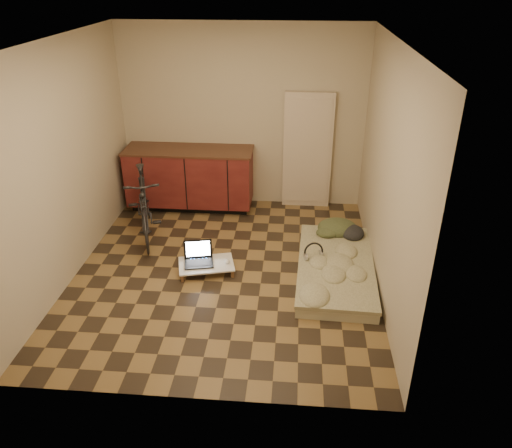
# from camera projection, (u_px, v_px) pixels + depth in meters

# --- Properties ---
(room_shell) EXTENTS (3.50, 4.00, 2.60)m
(room_shell) POSITION_uv_depth(u_px,v_px,m) (222.00, 168.00, 5.36)
(room_shell) COLOR brown
(room_shell) RESTS_ON ground
(cabinets) EXTENTS (1.84, 0.62, 0.91)m
(cabinets) POSITION_uv_depth(u_px,v_px,m) (190.00, 178.00, 7.31)
(cabinets) COLOR black
(cabinets) RESTS_ON ground
(appliance_panel) EXTENTS (0.70, 0.10, 1.70)m
(appliance_panel) POSITION_uv_depth(u_px,v_px,m) (308.00, 151.00, 7.22)
(appliance_panel) COLOR beige
(appliance_panel) RESTS_ON ground
(bicycle) EXTENTS (0.91, 1.62, 1.01)m
(bicycle) POSITION_uv_depth(u_px,v_px,m) (143.00, 201.00, 6.50)
(bicycle) COLOR black
(bicycle) RESTS_ON ground
(futon) EXTENTS (0.95, 1.86, 0.16)m
(futon) POSITION_uv_depth(u_px,v_px,m) (336.00, 268.00, 5.85)
(futon) COLOR #BAB495
(futon) RESTS_ON ground
(clothing_pile) EXTENTS (0.56, 0.47, 0.22)m
(clothing_pile) POSITION_uv_depth(u_px,v_px,m) (341.00, 224.00, 6.44)
(clothing_pile) COLOR #3B4427
(clothing_pile) RESTS_ON futon
(headphones) EXTENTS (0.32, 0.31, 0.17)m
(headphones) POSITION_uv_depth(u_px,v_px,m) (314.00, 251.00, 5.87)
(headphones) COLOR black
(headphones) RESTS_ON futon
(lap_desk) EXTENTS (0.72, 0.56, 0.11)m
(lap_desk) POSITION_uv_depth(u_px,v_px,m) (206.00, 264.00, 5.90)
(lap_desk) COLOR brown
(lap_desk) RESTS_ON ground
(laptop) EXTENTS (0.39, 0.37, 0.23)m
(laptop) POSITION_uv_depth(u_px,v_px,m) (199.00, 258.00, 5.91)
(laptop) COLOR black
(laptop) RESTS_ON lap_desk
(mouse) EXTENTS (0.09, 0.12, 0.04)m
(mouse) POSITION_uv_depth(u_px,v_px,m) (227.00, 261.00, 5.90)
(mouse) COLOR silver
(mouse) RESTS_ON lap_desk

